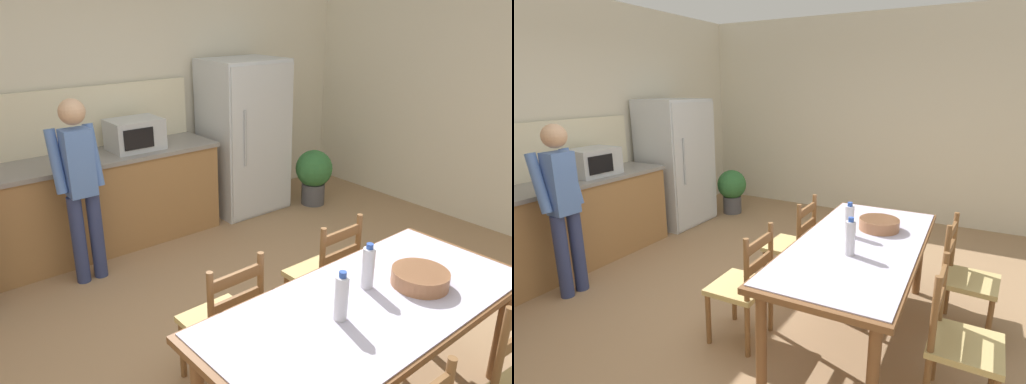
% 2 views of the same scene
% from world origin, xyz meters
% --- Properties ---
extents(ground_plane, '(8.32, 8.32, 0.00)m').
position_xyz_m(ground_plane, '(0.00, 0.00, 0.00)').
color(ground_plane, '#9E7A56').
extents(wall_back, '(6.52, 0.12, 2.90)m').
position_xyz_m(wall_back, '(0.00, 2.66, 1.45)').
color(wall_back, beige).
rests_on(wall_back, ground).
extents(wall_right, '(0.12, 5.20, 2.90)m').
position_xyz_m(wall_right, '(3.26, 0.00, 1.45)').
color(wall_right, beige).
rests_on(wall_right, ground).
extents(kitchen_counter, '(3.42, 0.66, 0.94)m').
position_xyz_m(kitchen_counter, '(-0.73, 2.23, 0.47)').
color(kitchen_counter, '#9E7042').
rests_on(kitchen_counter, ground).
extents(refrigerator, '(0.87, 0.73, 1.73)m').
position_xyz_m(refrigerator, '(1.52, 2.19, 0.87)').
color(refrigerator, silver).
rests_on(refrigerator, ground).
extents(microwave, '(0.50, 0.39, 0.30)m').
position_xyz_m(microwave, '(0.20, 2.21, 1.09)').
color(microwave, '#B2B7BC').
rests_on(microwave, kitchen_counter).
extents(dining_table, '(2.01, 0.92, 0.77)m').
position_xyz_m(dining_table, '(0.08, -0.83, 0.69)').
color(dining_table, brown).
rests_on(dining_table, ground).
extents(bottle_near_centre, '(0.07, 0.07, 0.27)m').
position_xyz_m(bottle_near_centre, '(-0.17, -0.84, 0.89)').
color(bottle_near_centre, silver).
rests_on(bottle_near_centre, dining_table).
extents(bottle_off_centre, '(0.07, 0.07, 0.27)m').
position_xyz_m(bottle_off_centre, '(0.18, -0.72, 0.89)').
color(bottle_off_centre, silver).
rests_on(bottle_off_centre, dining_table).
extents(serving_bowl, '(0.32, 0.32, 0.09)m').
position_xyz_m(serving_bowl, '(0.43, -0.89, 0.82)').
color(serving_bowl, '#9E6642').
rests_on(serving_bowl, dining_table).
extents(chair_side_near_right, '(0.45, 0.43, 0.91)m').
position_xyz_m(chair_side_near_right, '(0.55, -1.56, 0.44)').
color(chair_side_near_right, brown).
rests_on(chair_side_near_right, ground).
extents(chair_side_far_right, '(0.42, 0.41, 0.91)m').
position_xyz_m(chair_side_far_right, '(0.51, -0.09, 0.44)').
color(chair_side_far_right, brown).
rests_on(chair_side_far_right, ground).
extents(chair_side_far_left, '(0.43, 0.41, 0.91)m').
position_xyz_m(chair_side_far_left, '(-0.38, -0.11, 0.44)').
color(chair_side_far_left, brown).
rests_on(chair_side_far_left, ground).
extents(chair_side_near_left, '(0.43, 0.41, 0.91)m').
position_xyz_m(chair_side_near_left, '(-0.35, -1.58, 0.44)').
color(chair_side_near_left, brown).
rests_on(chair_side_near_left, ground).
extents(person_at_counter, '(0.40, 0.27, 1.59)m').
position_xyz_m(person_at_counter, '(-0.56, 1.69, 0.89)').
color(person_at_counter, navy).
rests_on(person_at_counter, ground).
extents(potted_plant, '(0.44, 0.44, 0.67)m').
position_xyz_m(potted_plant, '(2.23, 1.76, 0.39)').
color(potted_plant, '#4C4C51').
rests_on(potted_plant, ground).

